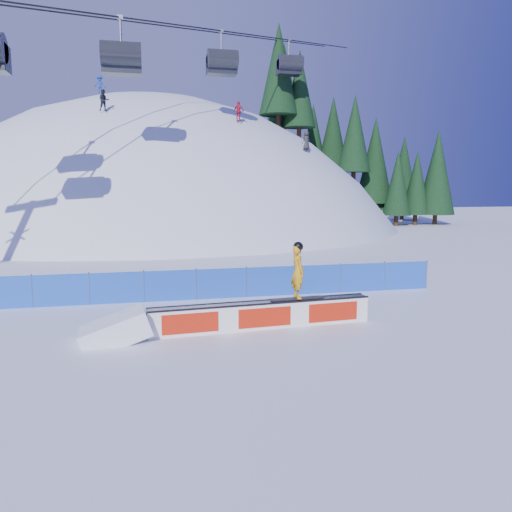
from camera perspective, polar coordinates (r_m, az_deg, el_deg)
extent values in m
plane|color=white|center=(15.40, -8.83, -8.79)|extent=(160.00, 160.00, 0.00)
sphere|color=white|center=(61.00, -11.18, -13.75)|extent=(64.00, 64.00, 64.00)
cylinder|color=black|center=(59.86, 2.88, 14.19)|extent=(0.50, 0.50, 1.40)
cone|color=black|center=(60.43, 2.91, 18.00)|extent=(3.03, 3.03, 6.88)
cylinder|color=black|center=(60.96, 4.81, 12.81)|extent=(0.50, 0.50, 1.40)
cone|color=black|center=(61.53, 4.86, 17.08)|extent=(3.52, 3.52, 8.01)
cylinder|color=black|center=(61.80, 4.14, 12.93)|extent=(0.50, 0.50, 1.40)
cone|color=black|center=(62.36, 4.18, 17.09)|extent=(3.46, 3.46, 7.87)
cylinder|color=black|center=(57.09, 7.80, 11.78)|extent=(0.50, 0.50, 1.40)
cone|color=black|center=(57.58, 7.89, 16.33)|extent=(3.50, 3.50, 7.96)
cylinder|color=black|center=(62.12, 7.53, 10.53)|extent=(0.50, 0.50, 1.40)
cone|color=black|center=(62.59, 7.63, 15.42)|extent=(4.17, 4.17, 9.48)
cylinder|color=black|center=(63.17, 10.71, 7.21)|extent=(0.50, 0.50, 1.40)
cone|color=black|center=(63.32, 10.83, 11.85)|extent=(3.98, 3.98, 9.04)
cylinder|color=black|center=(59.92, 13.32, 5.54)|extent=(0.50, 0.50, 1.40)
cone|color=black|center=(59.92, 13.47, 10.02)|extent=(3.59, 3.59, 8.17)
cylinder|color=black|center=(60.48, 12.98, 5.75)|extent=(0.50, 0.50, 1.40)
cone|color=black|center=(60.52, 13.13, 10.51)|extent=(3.89, 3.89, 8.85)
cylinder|color=black|center=(66.39, 13.47, 4.46)|extent=(0.50, 0.50, 1.40)
cone|color=black|center=(66.29, 13.60, 8.62)|extent=(3.71, 3.71, 8.44)
cylinder|color=black|center=(66.02, 13.77, 4.43)|extent=(0.50, 0.50, 1.40)
cone|color=black|center=(65.92, 13.90, 8.46)|extent=(3.56, 3.56, 8.09)
cylinder|color=black|center=(68.22, 14.47, 4.51)|extent=(0.50, 0.50, 1.40)
cone|color=black|center=(68.13, 14.63, 9.14)|extent=(4.32, 4.32, 9.82)
cylinder|color=black|center=(66.86, 18.97, 4.27)|extent=(0.50, 0.50, 1.40)
cone|color=black|center=(66.75, 19.16, 8.39)|extent=(3.70, 3.70, 8.41)
cube|color=blue|center=(19.62, -9.75, -3.36)|extent=(22.00, 0.03, 1.20)
cylinder|color=#394467|center=(20.01, -24.23, -3.59)|extent=(0.05, 0.05, 1.30)
cylinder|color=#394467|center=(19.70, -18.51, -3.47)|extent=(0.05, 0.05, 1.30)
cylinder|color=#394467|center=(19.59, -12.68, -3.31)|extent=(0.05, 0.05, 1.30)
cylinder|color=#394467|center=(19.68, -6.84, -3.12)|extent=(0.05, 0.05, 1.30)
cylinder|color=#394467|center=(19.97, -1.12, -2.90)|extent=(0.05, 0.05, 1.30)
cylinder|color=#394467|center=(20.46, 4.39, -2.66)|extent=(0.05, 0.05, 1.30)
cylinder|color=#394467|center=(21.12, 9.59, -2.41)|extent=(0.05, 0.05, 1.30)
cylinder|color=#394467|center=(21.94, 14.44, -2.16)|extent=(0.05, 0.05, 1.30)
cylinder|color=#394467|center=(22.92, 18.90, -1.92)|extent=(0.05, 0.05, 1.30)
cylinder|color=#212229|center=(33.62, -15.17, 21.37)|extent=(2.40, 1.50, 1.50)
cylinder|color=#212229|center=(42.54, -3.85, 21.52)|extent=(2.40, 1.50, 1.50)
cylinder|color=#212229|center=(53.40, 3.95, 21.19)|extent=(2.40, 1.50, 1.50)
cube|color=white|center=(15.72, 0.77, -6.82)|extent=(7.13, 0.97, 0.80)
cube|color=#9396A1|center=(15.62, 0.77, -5.34)|extent=(7.07, 0.99, 0.04)
cube|color=black|center=(15.40, 1.03, -5.50)|extent=(7.10, 0.56, 0.05)
cube|color=black|center=(15.84, 0.51, -5.12)|extent=(7.10, 0.56, 0.05)
cube|color=red|center=(15.51, 1.03, -7.03)|extent=(6.75, 0.52, 0.60)
cube|color=red|center=(15.94, 0.51, -6.62)|extent=(6.75, 0.52, 0.60)
cube|color=black|center=(15.99, 4.77, -4.86)|extent=(1.78, 0.45, 0.03)
imported|color=orange|center=(15.82, 4.81, -1.79)|extent=(0.46, 0.65, 1.70)
sphere|color=black|center=(15.71, 4.84, 1.06)|extent=(0.32, 0.32, 0.32)
imported|color=black|center=(42.98, -17.00, 16.67)|extent=(0.86, 0.69, 1.65)
imported|color=#AF1933|center=(43.96, -2.00, 16.21)|extent=(1.00, 0.92, 1.65)
imported|color=#183B94|center=(52.37, -17.41, 18.19)|extent=(1.18, 0.85, 1.65)
imported|color=#262626|center=(45.18, 5.77, 13.02)|extent=(0.96, 0.83, 1.65)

